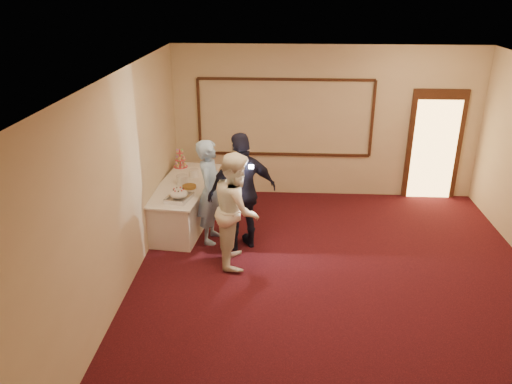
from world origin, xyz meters
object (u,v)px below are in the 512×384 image
man (211,192)px  guest (242,192)px  buffet_table (185,203)px  woman (237,209)px  tart (189,187)px  pavlova_tray (179,195)px  cupcake_stand (180,160)px  plate_stack_a (182,180)px  plate_stack_b (194,173)px

man → guest: (0.54, -0.20, 0.09)m
buffet_table → woman: 1.75m
man → guest: guest is taller
tart → guest: 1.15m
tart → woman: bearing=-49.3°
pavlova_tray → man: bearing=10.2°
cupcake_stand → woman: woman is taller
guest → plate_stack_a: bearing=-60.0°
cupcake_stand → plate_stack_a: bearing=-77.0°
buffet_table → cupcake_stand: (-0.22, 0.85, 0.52)m
guest → buffet_table: bearing=-61.7°
plate_stack_b → woman: 1.88m
buffet_table → tart: size_ratio=8.34×
tart → guest: (0.97, -0.60, 0.18)m
tart → cupcake_stand: bearing=108.6°
buffet_table → guest: (1.11, -0.82, 0.59)m
man → woman: bearing=-137.3°
cupcake_stand → guest: bearing=-51.5°
plate_stack_b → woman: bearing=-60.2°
tart → guest: guest is taller
plate_stack_a → man: 0.83m
pavlova_tray → plate_stack_b: (0.07, 1.05, -0.01)m
plate_stack_a → guest: 1.38m
pavlova_tray → cupcake_stand: size_ratio=1.41×
pavlova_tray → plate_stack_b: 1.05m
buffet_table → guest: size_ratio=1.18×
cupcake_stand → plate_stack_b: cupcake_stand is taller
pavlova_tray → plate_stack_b: bearing=86.4°
pavlova_tray → man: man is taller
woman → guest: (0.05, 0.47, 0.08)m
plate_stack_a → man: size_ratio=0.12×
pavlova_tray → guest: bearing=-6.0°
pavlova_tray → tart: (0.08, 0.49, -0.05)m
buffet_table → guest: bearing=-36.5°
cupcake_stand → plate_stack_b: 0.62m
plate_stack_b → tart: 0.57m
cupcake_stand → guest: guest is taller
tart → woman: woman is taller
buffet_table → plate_stack_b: 0.58m
plate_stack_a → tart: (0.16, -0.19, -0.06)m
plate_stack_b → guest: size_ratio=0.09×
buffet_table → man: 0.98m
tart → buffet_table: bearing=122.1°
buffet_table → man: size_ratio=1.30×
cupcake_stand → man: bearing=-61.8°
cupcake_stand → man: 1.67m
man → pavlova_tray: bearing=106.8°
pavlova_tray → guest: 1.06m
guest → woman: bearing=58.8°
tart → guest: size_ratio=0.14×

